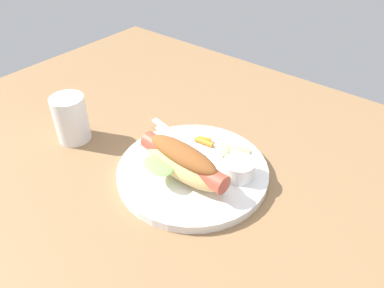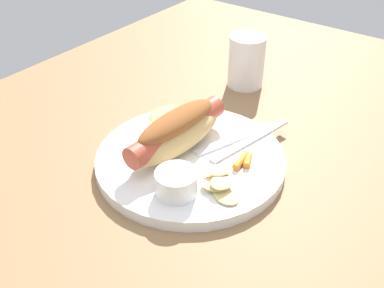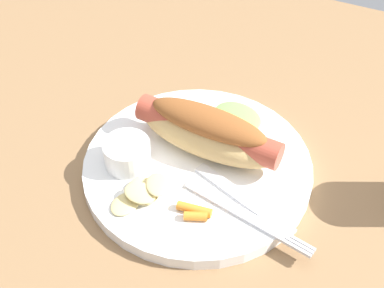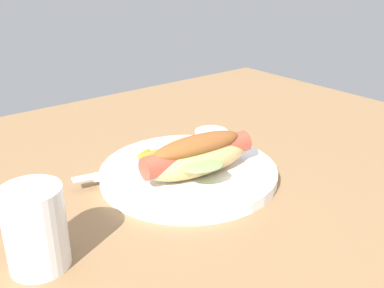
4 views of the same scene
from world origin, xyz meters
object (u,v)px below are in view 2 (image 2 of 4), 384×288
fork (249,141)px  chips_pile (220,183)px  hot_dog (177,131)px  sauce_ramekin (176,183)px  plate (190,160)px  carrot_garnish (244,161)px  knife (234,139)px  drinking_cup (246,61)px

fork → chips_pile: bearing=-156.4°
hot_dog → sauce_ramekin: (7.50, 5.79, -1.42)cm
sauce_ramekin → chips_pile: bearing=134.7°
plate → sauce_ramekin: (7.30, 3.29, 2.35)cm
hot_dog → carrot_garnish: (-2.57, 9.44, -2.48)cm
sauce_ramekin → fork: sauce_ramekin is taller
sauce_ramekin → chips_pile: size_ratio=0.74×
sauce_ramekin → fork: (-14.91, 1.63, -1.35)cm
knife → chips_pile: size_ratio=1.85×
hot_dog → fork: 10.85cm
plate → hot_dog: hot_dog is taller
carrot_garnish → sauce_ramekin: bearing=-19.9°
sauce_ramekin → knife: size_ratio=0.40×
hot_dog → chips_pile: bearing=-106.6°
sauce_ramekin → hot_dog: bearing=-142.4°
sauce_ramekin → fork: size_ratio=0.35×
fork → carrot_garnish: 5.25cm
sauce_ramekin → knife: sauce_ramekin is taller
fork → carrot_garnish: bearing=-145.5°
knife → chips_pile: chips_pile is taller
chips_pile → carrot_garnish: size_ratio=1.86×
hot_dog → chips_pile: 10.58cm
knife → fork: bearing=-46.5°
knife → plate: bearing=177.0°
chips_pile → carrot_garnish: bearing=-177.5°
hot_dog → sauce_ramekin: size_ratio=3.32×
sauce_ramekin → knife: (-14.05, -0.39, -1.37)cm
chips_pile → plate: bearing=-115.3°
fork → drinking_cup: size_ratio=1.66×
hot_dog → sauce_ramekin: hot_dog is taller
plate → carrot_garnish: size_ratio=6.82×
sauce_ramekin → drinking_cup: (-32.45, -9.58, 1.50)cm
carrot_garnish → drinking_cup: drinking_cup is taller
carrot_garnish → drinking_cup: (-22.38, -13.23, 2.56)cm
chips_pile → carrot_garnish: 6.21cm
hot_dog → plate: bearing=-90.9°
fork → knife: (0.87, -2.02, -0.02)cm
drinking_cup → sauce_ramekin: bearing=16.4°
carrot_garnish → fork: bearing=-157.4°
carrot_garnish → drinking_cup: size_ratio=0.42×
plate → fork: size_ratio=1.71×
chips_pile → carrot_garnish: chips_pile is taller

